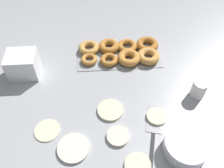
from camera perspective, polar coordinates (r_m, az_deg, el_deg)
The scene contains 12 objects.
ground_plane at distance 0.98m, azimuth -2.36°, elevation -5.80°, with size 3.00×3.00×0.00m, color #9EA0A5.
pancake_0 at distance 0.90m, azimuth -9.44°, elevation -14.99°, with size 0.12×0.12×0.01m, color silver.
pancake_1 at distance 0.90m, azimuth 1.26°, elevation -12.43°, with size 0.08×0.08×0.01m, color beige.
pancake_2 at distance 0.86m, azimuth 6.02°, elevation -18.89°, with size 0.09×0.09×0.01m, color beige.
pancake_3 at distance 0.97m, azimuth -0.55°, elevation -6.28°, with size 0.11×0.11×0.01m, color beige.
pancake_4 at distance 0.96m, azimuth 10.56°, elevation -7.69°, with size 0.08×0.08×0.01m, color beige.
pancake_5 at distance 0.95m, azimuth -15.51°, elevation -10.64°, with size 0.10×0.10×0.01m, color beige.
donut_tray at distance 1.18m, azimuth 2.46°, elevation 7.72°, with size 0.41×0.20×0.04m.
batter_bowl at distance 0.90m, azimuth 17.13°, elevation -14.17°, with size 0.16×0.16×0.06m.
container_stack at distance 1.13m, azimuth -20.74°, elevation 4.37°, with size 0.13×0.11×0.11m.
paper_cup at distance 1.05m, azimuth 20.05°, elevation -1.11°, with size 0.06×0.06×0.08m.
spatula at distance 0.94m, azimuth 9.92°, elevation -9.77°, with size 0.11×0.29×0.01m.
Camera 1 is at (-0.00, 0.55, 0.81)m, focal length 38.00 mm.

